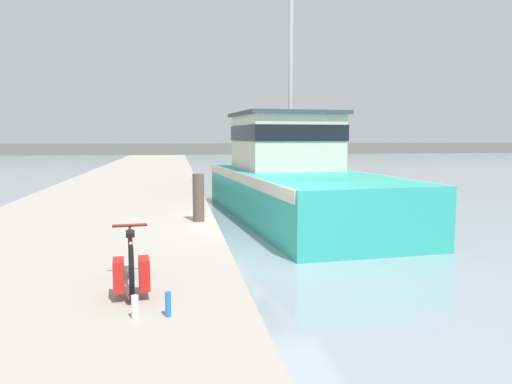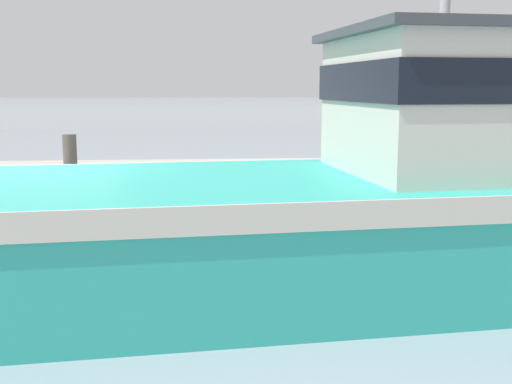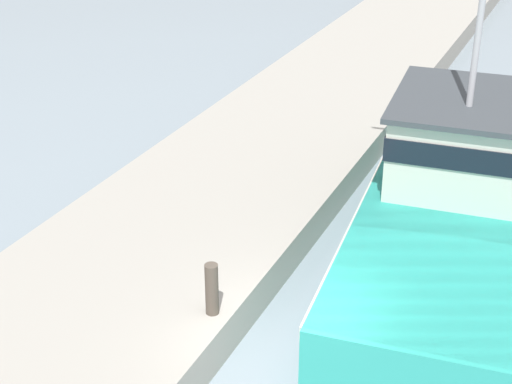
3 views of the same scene
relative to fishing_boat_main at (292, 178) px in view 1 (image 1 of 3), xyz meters
The scene contains 8 objects.
ground_plane 5.98m from the fishing_boat_main, 106.36° to the right, with size 320.00×320.00×0.00m, color #84939E.
dock_pier 8.02m from the fishing_boat_main, 135.39° to the right, with size 5.42×80.00×0.84m, color #A39E93.
far_shoreline 67.75m from the fishing_boat_main, 65.26° to the left, with size 180.00×5.00×1.70m, color slate.
fishing_boat_main is the anchor object (origin of this frame).
bicycle_touring 11.11m from the fishing_boat_main, 113.03° to the right, with size 0.52×1.65×0.70m.
mooring_post 6.35m from the fishing_boat_main, 121.70° to the right, with size 0.25×0.25×1.03m, color #51473D.
water_bottle_on_curb 11.83m from the fishing_boat_main, 109.26° to the right, with size 0.06×0.06×0.26m, color blue.
water_bottle_by_bike 11.95m from the fishing_boat_main, 110.74° to the right, with size 0.08×0.08×0.24m, color silver.
Camera 1 is at (-2.15, -10.56, 2.66)m, focal length 35.00 mm.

